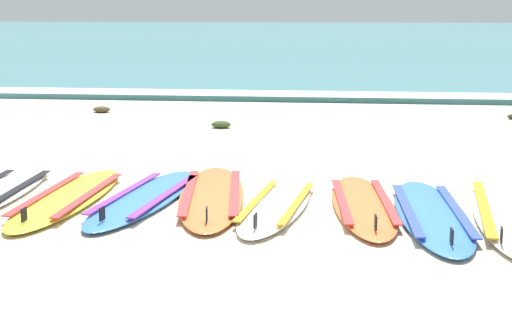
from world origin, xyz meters
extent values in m
plane|color=beige|center=(0.00, 0.00, 0.00)|extent=(80.00, 80.00, 0.00)
cube|color=teal|center=(0.00, 37.32, 0.05)|extent=(80.00, 60.00, 0.10)
cube|color=white|center=(0.00, 7.80, 0.06)|extent=(80.00, 0.95, 0.11)
cube|color=black|center=(-2.18, 0.30, 0.08)|extent=(0.09, 1.51, 0.01)
ellipsoid|color=yellow|center=(-1.64, 0.20, 0.04)|extent=(0.66, 2.30, 0.07)
cube|color=#D13838|center=(-1.85, 0.21, 0.08)|extent=(0.15, 1.59, 0.01)
cube|color=#D13838|center=(-1.44, 0.20, 0.08)|extent=(0.15, 1.59, 0.01)
cube|color=black|center=(-1.68, -0.68, 0.12)|extent=(0.02, 0.09, 0.11)
ellipsoid|color=#3875CC|center=(-0.94, 0.26, 0.04)|extent=(0.88, 2.27, 0.07)
cube|color=purple|center=(-1.14, 0.29, 0.08)|extent=(0.31, 1.55, 0.01)
cube|color=purple|center=(-0.74, 0.23, 0.08)|extent=(0.31, 1.55, 0.01)
cube|color=black|center=(-1.07, -0.59, 0.12)|extent=(0.03, 0.09, 0.11)
ellipsoid|color=orange|center=(-0.35, 0.40, 0.04)|extent=(0.87, 2.41, 0.07)
cube|color=#D13838|center=(-0.56, 0.37, 0.08)|extent=(0.28, 1.65, 0.01)
cube|color=#D13838|center=(-0.14, 0.42, 0.08)|extent=(0.28, 1.65, 0.01)
cube|color=black|center=(-0.24, -0.52, 0.12)|extent=(0.02, 0.09, 0.11)
ellipsoid|color=white|center=(0.28, 0.12, 0.04)|extent=(0.78, 2.05, 0.07)
cube|color=gold|center=(0.10, 0.14, 0.08)|extent=(0.27, 1.40, 0.01)
cube|color=gold|center=(0.46, 0.09, 0.08)|extent=(0.27, 1.40, 0.01)
cube|color=black|center=(0.17, -0.65, 0.12)|extent=(0.02, 0.09, 0.11)
ellipsoid|color=orange|center=(1.04, 0.23, 0.04)|extent=(0.68, 2.16, 0.07)
cube|color=#D13838|center=(0.84, 0.21, 0.08)|extent=(0.18, 1.49, 0.01)
cube|color=#D13838|center=(1.23, 0.24, 0.08)|extent=(0.18, 1.49, 0.01)
cube|color=black|center=(1.09, -0.60, 0.12)|extent=(0.02, 0.09, 0.11)
ellipsoid|color=#3875CC|center=(1.60, -0.01, 0.04)|extent=(0.63, 2.30, 0.07)
cube|color=#334CB2|center=(1.39, -0.01, 0.08)|extent=(0.12, 1.60, 0.01)
cube|color=#334CB2|center=(1.80, 0.00, 0.08)|extent=(0.12, 1.60, 0.01)
cube|color=black|center=(1.62, -0.90, 0.12)|extent=(0.01, 0.09, 0.11)
ellipsoid|color=white|center=(2.28, 0.08, 0.04)|extent=(0.96, 2.63, 0.07)
cube|color=gold|center=(2.05, 0.11, 0.08)|extent=(0.32, 1.80, 0.01)
cube|color=black|center=(1.98, -0.83, 0.12)|extent=(0.02, 0.09, 0.11)
ellipsoid|color=#384723|center=(-0.86, 4.37, 0.05)|extent=(0.29, 0.23, 0.10)
ellipsoid|color=#4C4228|center=(-3.08, 5.73, 0.05)|extent=(0.29, 0.23, 0.10)
camera|label=1|loc=(0.73, -6.04, 1.76)|focal=51.17mm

